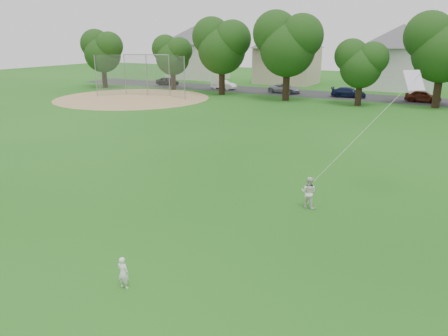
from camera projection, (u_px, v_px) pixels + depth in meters
The scene contains 9 objects.
ground at pixel (182, 240), 15.92m from camera, with size 160.00×160.00×0.00m, color #195012.
street at pixel (384, 99), 51.08m from camera, with size 90.00×7.00×0.01m, color #2D2D30.
dirt_infield at pixel (133, 98), 51.37m from camera, with size 18.00×18.00×0.02m, color #9E7F51.
toddler at pixel (123, 273), 12.75m from camera, with size 0.37×0.24×1.01m, color white.
older_boy at pixel (309, 192), 18.67m from camera, with size 0.68×0.53×1.39m, color silver.
kite at pixel (362, 133), 18.57m from camera, with size 2.23×2.19×6.34m.
baseball_backstop at pixel (145, 76), 52.51m from camera, with size 10.83×4.13×4.88m.
tree_row at pixel (433, 46), 41.90m from camera, with size 82.85×8.73×10.23m.
house_row at pixel (391, 50), 58.55m from camera, with size 76.42×13.99×10.31m.
Camera 1 is at (8.33, -11.91, 7.17)m, focal length 35.00 mm.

